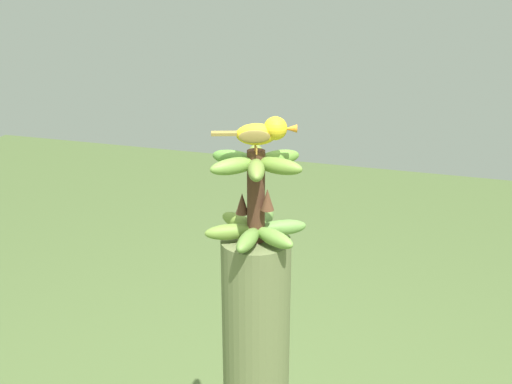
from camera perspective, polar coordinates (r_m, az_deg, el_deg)
name	(u,v)px	position (r m, az deg, el deg)	size (l,w,h in m)	color
banana_bunch	(256,197)	(1.77, 0.00, -0.41)	(0.28, 0.29, 0.26)	#4C2D1E
perched_bird	(264,132)	(1.69, 0.68, 5.28)	(0.22, 0.10, 0.10)	#C68933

